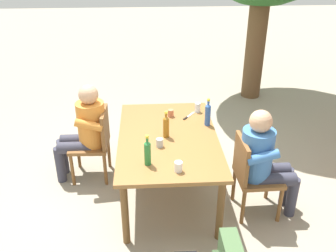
# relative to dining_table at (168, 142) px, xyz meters

# --- Properties ---
(ground_plane) EXTENTS (24.00, 24.00, 0.00)m
(ground_plane) POSITION_rel_dining_table_xyz_m (0.00, 0.00, -0.65)
(ground_plane) COLOR gray
(dining_table) EXTENTS (1.68, 1.05, 0.73)m
(dining_table) POSITION_rel_dining_table_xyz_m (0.00, 0.00, 0.00)
(dining_table) COLOR olive
(dining_table) RESTS_ON ground_plane
(chair_near_left) EXTENTS (0.45, 0.45, 0.87)m
(chair_near_left) POSITION_rel_dining_table_xyz_m (-0.38, -0.82, -0.16)
(chair_near_left) COLOR brown
(chair_near_left) RESTS_ON ground_plane
(chair_far_right) EXTENTS (0.45, 0.45, 0.87)m
(chair_far_right) POSITION_rel_dining_table_xyz_m (0.38, 0.82, -0.16)
(chair_far_right) COLOR brown
(chair_far_right) RESTS_ON ground_plane
(person_in_white_shirt) EXTENTS (0.47, 0.61, 1.18)m
(person_in_white_shirt) POSITION_rel_dining_table_xyz_m (-0.38, -0.93, 0.01)
(person_in_white_shirt) COLOR orange
(person_in_white_shirt) RESTS_ON ground_plane
(person_in_plaid_shirt) EXTENTS (0.47, 0.61, 1.18)m
(person_in_plaid_shirt) POSITION_rel_dining_table_xyz_m (0.38, 0.93, 0.01)
(person_in_plaid_shirt) COLOR #3D70B2
(person_in_plaid_shirt) RESTS_ON ground_plane
(bottle_green) EXTENTS (0.06, 0.06, 0.31)m
(bottle_green) POSITION_rel_dining_table_xyz_m (0.53, -0.22, 0.21)
(bottle_green) COLOR #287A38
(bottle_green) RESTS_ON dining_table
(bottle_amber) EXTENTS (0.06, 0.06, 0.29)m
(bottle_amber) POSITION_rel_dining_table_xyz_m (0.01, -0.02, 0.20)
(bottle_amber) COLOR #996019
(bottle_amber) RESTS_ON dining_table
(bottle_blue) EXTENTS (0.06, 0.06, 0.32)m
(bottle_blue) POSITION_rel_dining_table_xyz_m (-0.23, 0.46, 0.22)
(bottle_blue) COLOR #2D56A3
(bottle_blue) RESTS_ON dining_table
(cup_white) EXTENTS (0.07, 0.07, 0.10)m
(cup_white) POSITION_rel_dining_table_xyz_m (0.66, 0.05, 0.13)
(cup_white) COLOR white
(cup_white) RESTS_ON dining_table
(cup_glass) EXTENTS (0.07, 0.07, 0.11)m
(cup_glass) POSITION_rel_dining_table_xyz_m (-0.57, 0.39, 0.14)
(cup_glass) COLOR silver
(cup_glass) RESTS_ON dining_table
(cup_terracotta) EXTENTS (0.07, 0.07, 0.08)m
(cup_terracotta) POSITION_rel_dining_table_xyz_m (-0.47, 0.06, 0.12)
(cup_terracotta) COLOR #BC6B47
(cup_terracotta) RESTS_ON dining_table
(cup_steel) EXTENTS (0.07, 0.07, 0.09)m
(cup_steel) POSITION_rel_dining_table_xyz_m (0.21, -0.10, 0.12)
(cup_steel) COLOR #B2B7BC
(cup_steel) RESTS_ON dining_table
(table_knife) EXTENTS (0.21, 0.16, 0.01)m
(table_knife) POSITION_rel_dining_table_xyz_m (-0.45, 0.26, 0.08)
(table_knife) COLOR silver
(table_knife) RESTS_ON dining_table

